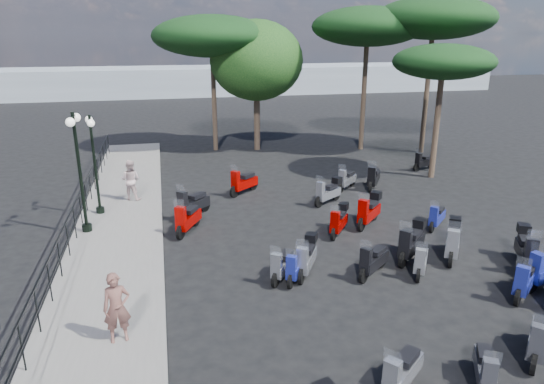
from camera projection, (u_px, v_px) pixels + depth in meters
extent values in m
plane|color=black|center=(333.00, 265.00, 14.64)|extent=(120.00, 120.00, 0.00)
cube|color=slate|center=(117.00, 242.00, 16.01)|extent=(3.00, 30.00, 0.15)
cylinder|color=black|center=(22.00, 347.00, 9.65)|extent=(0.04, 0.04, 1.10)
cylinder|color=black|center=(37.00, 311.00, 10.92)|extent=(0.04, 0.04, 1.10)
cylinder|color=black|center=(50.00, 282.00, 12.19)|extent=(0.04, 0.04, 1.10)
cylinder|color=black|center=(60.00, 259.00, 13.46)|extent=(0.04, 0.04, 1.10)
cylinder|color=black|center=(68.00, 239.00, 14.72)|extent=(0.04, 0.04, 1.10)
cylinder|color=black|center=(75.00, 223.00, 15.99)|extent=(0.04, 0.04, 1.10)
cylinder|color=black|center=(81.00, 209.00, 17.26)|extent=(0.04, 0.04, 1.10)
cylinder|color=black|center=(86.00, 197.00, 18.53)|extent=(0.04, 0.04, 1.10)
cylinder|color=black|center=(90.00, 186.00, 19.79)|extent=(0.04, 0.04, 1.10)
cylinder|color=black|center=(94.00, 177.00, 21.06)|extent=(0.04, 0.04, 1.10)
cylinder|color=black|center=(98.00, 169.00, 22.33)|extent=(0.04, 0.04, 1.10)
cylinder|color=black|center=(101.00, 162.00, 23.60)|extent=(0.04, 0.04, 1.10)
cylinder|color=black|center=(104.00, 155.00, 24.86)|extent=(0.04, 0.04, 1.10)
cylinder|color=black|center=(106.00, 149.00, 26.13)|extent=(0.04, 0.04, 1.10)
cylinder|color=black|center=(108.00, 144.00, 27.40)|extent=(0.04, 0.04, 1.10)
cube|color=black|center=(69.00, 215.00, 15.19)|extent=(0.04, 26.00, 0.04)
cube|color=black|center=(71.00, 231.00, 15.36)|extent=(0.04, 26.00, 0.04)
cylinder|color=black|center=(87.00, 228.00, 16.72)|extent=(0.33, 0.33, 0.25)
cylinder|color=black|center=(80.00, 174.00, 16.12)|extent=(0.11, 0.11, 4.12)
cylinder|color=black|center=(73.00, 117.00, 15.53)|extent=(0.08, 0.93, 0.04)
sphere|color=white|center=(76.00, 117.00, 15.99)|extent=(0.29, 0.29, 0.29)
sphere|color=white|center=(70.00, 122.00, 15.13)|extent=(0.29, 0.29, 0.29)
cylinder|color=black|center=(100.00, 210.00, 18.43)|extent=(0.30, 0.30, 0.22)
cylinder|color=black|center=(95.00, 165.00, 17.88)|extent=(0.10, 0.10, 3.74)
cylinder|color=black|center=(90.00, 119.00, 17.34)|extent=(0.20, 0.83, 0.04)
sphere|color=white|center=(89.00, 119.00, 17.73)|extent=(0.26, 0.26, 0.26)
sphere|color=white|center=(91.00, 123.00, 17.01)|extent=(0.26, 0.26, 0.26)
imported|color=brown|center=(117.00, 308.00, 10.55)|extent=(0.64, 0.47, 1.63)
imported|color=beige|center=(131.00, 180.00, 19.70)|extent=(0.99, 0.89, 1.66)
cylinder|color=black|center=(291.00, 281.00, 13.23)|extent=(0.30, 0.41, 0.43)
cylinder|color=black|center=(302.00, 264.00, 14.18)|extent=(0.30, 0.41, 0.43)
cube|color=navy|center=(297.00, 267.00, 13.69)|extent=(0.88, 1.13, 0.30)
cube|color=black|center=(299.00, 257.00, 13.75)|extent=(0.51, 0.59, 0.12)
cube|color=navy|center=(292.00, 267.00, 13.17)|extent=(0.33, 0.31, 0.62)
plane|color=white|center=(291.00, 254.00, 12.99)|extent=(0.32, 0.24, 0.33)
cylinder|color=black|center=(275.00, 280.00, 13.28)|extent=(0.34, 0.42, 0.45)
cylinder|color=black|center=(290.00, 263.00, 14.26)|extent=(0.34, 0.42, 0.45)
cube|color=#A2A5AE|center=(284.00, 265.00, 13.76)|extent=(0.96, 1.16, 0.32)
cube|color=black|center=(286.00, 255.00, 13.82)|extent=(0.55, 0.61, 0.13)
cube|color=#A2A5AE|center=(276.00, 265.00, 13.21)|extent=(0.35, 0.33, 0.65)
plane|color=white|center=(276.00, 251.00, 13.04)|extent=(0.33, 0.27, 0.34)
cylinder|color=black|center=(180.00, 232.00, 16.36)|extent=(0.34, 0.51, 0.52)
cylinder|color=black|center=(196.00, 219.00, 17.55)|extent=(0.34, 0.51, 0.52)
cube|color=#9E0300|center=(189.00, 220.00, 16.95)|extent=(0.99, 1.41, 0.37)
cube|color=black|center=(191.00, 210.00, 17.02)|extent=(0.59, 0.73, 0.15)
cube|color=#9E0300|center=(181.00, 218.00, 16.29)|extent=(0.40, 0.36, 0.76)
plane|color=white|center=(179.00, 205.00, 16.08)|extent=(0.40, 0.27, 0.40)
cylinder|color=black|center=(182.00, 215.00, 17.88)|extent=(0.45, 0.45, 0.53)
cylinder|color=black|center=(205.00, 205.00, 18.94)|extent=(0.45, 0.45, 0.53)
cube|color=black|center=(194.00, 205.00, 18.39)|extent=(1.28, 1.27, 0.37)
cube|color=black|center=(197.00, 196.00, 18.45)|extent=(0.70, 0.70, 0.15)
cube|color=black|center=(183.00, 202.00, 17.79)|extent=(0.40, 0.41, 0.77)
plane|color=white|center=(180.00, 189.00, 17.58)|extent=(0.36, 0.36, 0.41)
cylinder|color=black|center=(480.00, 360.00, 10.03)|extent=(0.29, 0.41, 0.42)
cube|color=#44454B|center=(484.00, 368.00, 9.54)|extent=(0.83, 1.15, 0.30)
cube|color=black|center=(485.00, 353.00, 9.60)|extent=(0.49, 0.59, 0.12)
cube|color=#44454B|center=(489.00, 374.00, 9.01)|extent=(0.33, 0.30, 0.62)
plane|color=white|center=(492.00, 358.00, 8.83)|extent=(0.33, 0.23, 0.33)
cylinder|color=black|center=(413.00, 366.00, 9.82)|extent=(0.42, 0.37, 0.47)
cube|color=#A2A5AE|center=(403.00, 373.00, 9.36)|extent=(1.18, 1.06, 0.33)
cube|color=black|center=(408.00, 357.00, 9.40)|extent=(0.64, 0.60, 0.14)
cube|color=#A2A5AE|center=(392.00, 376.00, 8.86)|extent=(0.35, 0.36, 0.68)
plane|color=white|center=(392.00, 358.00, 8.68)|extent=(0.29, 0.33, 0.36)
cylinder|color=black|center=(364.00, 275.00, 13.51)|extent=(0.42, 0.38, 0.47)
cylinder|color=black|center=(382.00, 260.00, 14.40)|extent=(0.42, 0.38, 0.47)
cube|color=black|center=(374.00, 261.00, 13.94)|extent=(1.19, 1.07, 0.33)
cube|color=black|center=(377.00, 251.00, 13.98)|extent=(0.64, 0.60, 0.14)
cube|color=black|center=(366.00, 260.00, 13.43)|extent=(0.35, 0.36, 0.68)
plane|color=white|center=(366.00, 246.00, 13.25)|extent=(0.30, 0.33, 0.36)
cylinder|color=black|center=(301.00, 276.00, 13.46)|extent=(0.32, 0.47, 0.48)
cylinder|color=black|center=(310.00, 258.00, 14.56)|extent=(0.32, 0.47, 0.48)
cube|color=#A2A5AE|center=(307.00, 260.00, 14.00)|extent=(0.94, 1.31, 0.34)
cube|color=black|center=(308.00, 249.00, 14.06)|extent=(0.56, 0.67, 0.14)
cube|color=#A2A5AE|center=(302.00, 260.00, 13.38)|extent=(0.37, 0.34, 0.70)
plane|color=white|center=(302.00, 245.00, 13.19)|extent=(0.37, 0.26, 0.37)
cube|color=black|center=(311.00, 238.00, 14.37)|extent=(0.45, 0.46, 0.26)
cylinder|color=black|center=(334.00, 234.00, 16.30)|extent=(0.34, 0.42, 0.45)
cylinder|color=black|center=(343.00, 222.00, 17.29)|extent=(0.34, 0.42, 0.45)
cube|color=#9E0300|center=(339.00, 223.00, 16.79)|extent=(0.98, 1.18, 0.32)
cube|color=black|center=(341.00, 214.00, 16.85)|extent=(0.56, 0.63, 0.13)
cube|color=#9E0300|center=(335.00, 221.00, 16.23)|extent=(0.35, 0.34, 0.66)
plane|color=white|center=(335.00, 210.00, 16.05)|extent=(0.33, 0.27, 0.35)
cube|color=black|center=(344.00, 206.00, 17.12)|extent=(0.43, 0.44, 0.25)
cylinder|color=black|center=(234.00, 192.00, 20.56)|extent=(0.46, 0.42, 0.52)
cylinder|color=black|center=(253.00, 184.00, 21.56)|extent=(0.46, 0.42, 0.52)
cube|color=#9E0300|center=(245.00, 183.00, 21.04)|extent=(1.30, 1.20, 0.37)
cube|color=black|center=(247.00, 176.00, 21.09)|extent=(0.70, 0.67, 0.15)
cube|color=#9E0300|center=(235.00, 180.00, 20.47)|extent=(0.39, 0.40, 0.76)
plane|color=white|center=(234.00, 169.00, 20.27)|extent=(0.34, 0.37, 0.40)
cylinder|color=black|center=(534.00, 363.00, 9.88)|extent=(0.42, 0.42, 0.49)
cylinder|color=black|center=(539.00, 333.00, 10.87)|extent=(0.42, 0.42, 0.49)
cube|color=#44454B|center=(538.00, 339.00, 10.36)|extent=(1.19, 1.19, 0.35)
cube|color=black|center=(541.00, 323.00, 10.41)|extent=(0.65, 0.65, 0.14)
cube|color=#44454B|center=(538.00, 342.00, 9.80)|extent=(0.38, 0.38, 0.72)
plane|color=white|center=(542.00, 323.00, 9.61)|extent=(0.33, 0.33, 0.38)
cylinder|color=black|center=(418.00, 275.00, 13.55)|extent=(0.32, 0.42, 0.44)
cylinder|color=black|center=(422.00, 258.00, 14.54)|extent=(0.32, 0.42, 0.44)
cube|color=#9FA1A7|center=(421.00, 260.00, 14.04)|extent=(0.93, 1.18, 0.32)
cube|color=black|center=(422.00, 250.00, 14.09)|extent=(0.54, 0.62, 0.13)
cube|color=#9FA1A7|center=(420.00, 260.00, 13.48)|extent=(0.34, 0.32, 0.65)
plane|color=white|center=(421.00, 247.00, 13.31)|extent=(0.33, 0.26, 0.34)
cylinder|color=black|center=(451.00, 259.00, 14.40)|extent=(0.39, 0.50, 0.53)
cylinder|color=black|center=(453.00, 242.00, 15.57)|extent=(0.39, 0.50, 0.53)
cube|color=#9FA1A7|center=(452.00, 244.00, 14.97)|extent=(1.13, 1.39, 0.37)
cube|color=black|center=(454.00, 232.00, 15.04)|extent=(0.65, 0.73, 0.15)
cube|color=#9FA1A7|center=(453.00, 242.00, 14.32)|extent=(0.41, 0.39, 0.77)
plane|color=white|center=(455.00, 228.00, 14.11)|extent=(0.39, 0.31, 0.41)
cube|color=black|center=(455.00, 222.00, 15.37)|extent=(0.50, 0.51, 0.29)
cylinder|color=black|center=(319.00, 202.00, 19.40)|extent=(0.45, 0.35, 0.48)
cylinder|color=black|center=(336.00, 195.00, 20.23)|extent=(0.45, 0.35, 0.48)
cube|color=#A2A5AE|center=(329.00, 194.00, 19.79)|extent=(1.25, 1.01, 0.34)
cube|color=black|center=(331.00, 186.00, 19.82)|extent=(0.66, 0.58, 0.14)
cube|color=#A2A5AE|center=(320.00, 190.00, 19.31)|extent=(0.35, 0.37, 0.69)
plane|color=white|center=(320.00, 180.00, 19.13)|extent=(0.28, 0.35, 0.37)
cube|color=black|center=(337.00, 180.00, 20.05)|extent=(0.46, 0.45, 0.26)
cylinder|color=black|center=(341.00, 188.00, 21.20)|extent=(0.40, 0.39, 0.46)
cylinder|color=black|center=(352.00, 181.00, 22.12)|extent=(0.40, 0.39, 0.46)
cube|color=#A2A5AE|center=(347.00, 180.00, 21.64)|extent=(1.13, 1.10, 0.33)
cube|color=black|center=(349.00, 174.00, 21.69)|extent=(0.62, 0.61, 0.13)
cube|color=#A2A5AE|center=(342.00, 177.00, 21.12)|extent=(0.35, 0.36, 0.67)
plane|color=white|center=(342.00, 168.00, 20.94)|extent=(0.31, 0.32, 0.36)
cylinder|color=black|center=(531.00, 284.00, 12.98)|extent=(0.53, 0.25, 0.52)
cube|color=navy|center=(537.00, 266.00, 12.86)|extent=(0.32, 0.38, 0.76)
plane|color=white|center=(538.00, 250.00, 12.68)|extent=(0.19, 0.42, 0.40)
cylinder|color=black|center=(518.00, 297.00, 12.38)|extent=(0.44, 0.39, 0.49)
cylinder|color=black|center=(529.00, 279.00, 13.29)|extent=(0.44, 0.39, 0.49)
cube|color=navy|center=(525.00, 281.00, 12.81)|extent=(1.25, 1.10, 0.35)
cube|color=black|center=(528.00, 269.00, 12.85)|extent=(0.67, 0.62, 0.14)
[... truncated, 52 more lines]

